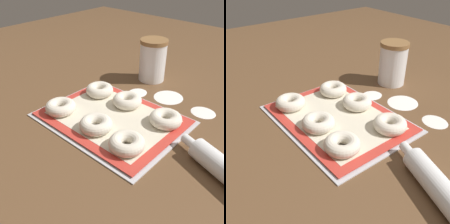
# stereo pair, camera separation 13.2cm
# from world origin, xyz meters

# --- Properties ---
(ground_plane) EXTENTS (2.80, 2.80, 0.00)m
(ground_plane) POSITION_xyz_m (0.00, 0.00, 0.00)
(ground_plane) COLOR brown
(baking_tray) EXTENTS (0.47, 0.36, 0.01)m
(baking_tray) POSITION_xyz_m (0.00, -0.02, 0.00)
(baking_tray) COLOR silver
(baking_tray) RESTS_ON ground_plane
(baking_mat) EXTENTS (0.45, 0.34, 0.00)m
(baking_mat) POSITION_xyz_m (0.00, -0.02, 0.01)
(baking_mat) COLOR red
(baking_mat) RESTS_ON baking_tray
(bagel_front_left) EXTENTS (0.11, 0.11, 0.04)m
(bagel_front_left) POSITION_xyz_m (-0.15, -0.12, 0.03)
(bagel_front_left) COLOR silver
(bagel_front_left) RESTS_ON baking_mat
(bagel_front_center) EXTENTS (0.11, 0.11, 0.04)m
(bagel_front_center) POSITION_xyz_m (0.01, -0.11, 0.03)
(bagel_front_center) COLOR silver
(bagel_front_center) RESTS_ON baking_mat
(bagel_front_right) EXTENTS (0.11, 0.11, 0.04)m
(bagel_front_right) POSITION_xyz_m (0.14, -0.11, 0.03)
(bagel_front_right) COLOR silver
(bagel_front_right) RESTS_ON baking_mat
(bagel_back_left) EXTENTS (0.11, 0.11, 0.04)m
(bagel_back_left) POSITION_xyz_m (-0.14, 0.07, 0.03)
(bagel_back_left) COLOR silver
(bagel_back_left) RESTS_ON baking_mat
(bagel_back_center) EXTENTS (0.11, 0.11, 0.04)m
(bagel_back_center) POSITION_xyz_m (-0.01, 0.08, 0.03)
(bagel_back_center) COLOR silver
(bagel_back_center) RESTS_ON baking_mat
(bagel_back_right) EXTENTS (0.11, 0.11, 0.04)m
(bagel_back_right) POSITION_xyz_m (0.16, 0.07, 0.03)
(bagel_back_right) COLOR silver
(bagel_back_right) RESTS_ON baking_mat
(flour_canister) EXTENTS (0.12, 0.12, 0.18)m
(flour_canister) POSITION_xyz_m (-0.09, 0.34, 0.09)
(flour_canister) COLOR white
(flour_canister) RESTS_ON ground_plane
(flour_patch_near) EXTENTS (0.11, 0.12, 0.00)m
(flour_patch_near) POSITION_xyz_m (0.06, 0.24, 0.00)
(flour_patch_near) COLOR white
(flour_patch_near) RESTS_ON ground_plane
(flour_patch_far) EXTENTS (0.07, 0.09, 0.00)m
(flour_patch_far) POSITION_xyz_m (-0.05, 0.19, 0.00)
(flour_patch_far) COLOR white
(flour_patch_far) RESTS_ON ground_plane
(flour_patch_side) EXTENTS (0.09, 0.08, 0.00)m
(flour_patch_side) POSITION_xyz_m (0.21, 0.23, 0.00)
(flour_patch_side) COLOR white
(flour_patch_side) RESTS_ON ground_plane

